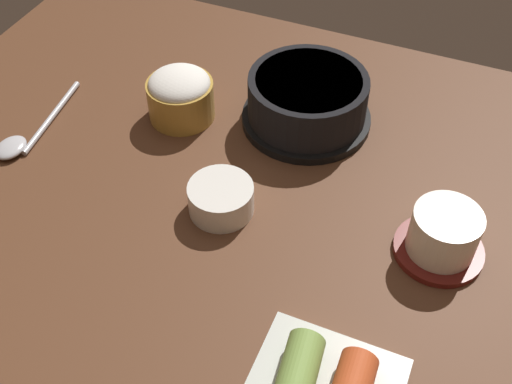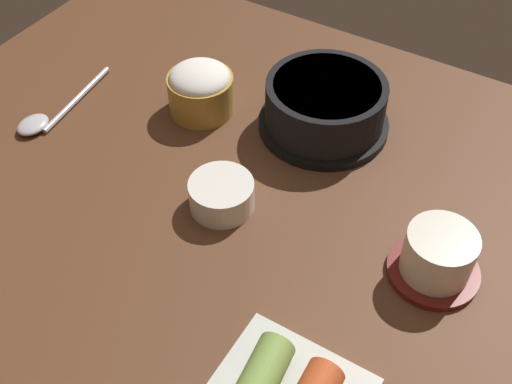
% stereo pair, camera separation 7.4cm
% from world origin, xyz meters
% --- Properties ---
extents(dining_table, '(1.00, 0.76, 0.02)m').
position_xyz_m(dining_table, '(0.00, 0.00, 0.01)').
color(dining_table, '#56331E').
rests_on(dining_table, ground).
extents(stone_pot, '(0.17, 0.17, 0.07)m').
position_xyz_m(stone_pot, '(0.02, 0.16, 0.06)').
color(stone_pot, black).
rests_on(stone_pot, dining_table).
extents(rice_bowl, '(0.09, 0.09, 0.07)m').
position_xyz_m(rice_bowl, '(-0.14, 0.10, 0.06)').
color(rice_bowl, '#B78C38').
rests_on(rice_bowl, dining_table).
extents(tea_cup_with_saucer, '(0.10, 0.10, 0.06)m').
position_xyz_m(tea_cup_with_saucer, '(0.23, -0.00, 0.05)').
color(tea_cup_with_saucer, maroon).
rests_on(tea_cup_with_saucer, dining_table).
extents(banchan_cup_center, '(0.08, 0.08, 0.04)m').
position_xyz_m(banchan_cup_center, '(-0.02, -0.04, 0.04)').
color(banchan_cup_center, white).
rests_on(banchan_cup_center, dining_table).
extents(spoon, '(0.04, 0.18, 0.01)m').
position_xyz_m(spoon, '(-0.31, -0.03, 0.03)').
color(spoon, '#B7B7BC').
rests_on(spoon, dining_table).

